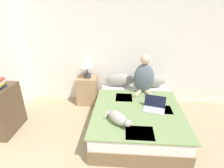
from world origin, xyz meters
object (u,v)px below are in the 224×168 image
laptop_open (154,107)px  bookshelf (6,110)px  person_sitting (144,77)px  pillow_near (120,80)px  bed (136,116)px  pillow_far (150,80)px  cat_tabby (118,118)px  table_lamp (87,65)px  nightstand (87,91)px

laptop_open → bookshelf: bearing=-162.6°
person_sitting → bookshelf: size_ratio=0.94×
laptop_open → person_sitting: bearing=115.8°
pillow_near → person_sitting: size_ratio=0.80×
bed → pillow_near: (-0.33, 0.81, 0.37)m
pillow_near → person_sitting: 0.59m
pillow_far → person_sitting: 0.40m
pillow_far → person_sitting: (-0.18, -0.29, 0.20)m
pillow_far → cat_tabby: 1.51m
person_sitting → bookshelf: bearing=-162.1°
pillow_near → table_lamp: size_ratio=1.49×
pillow_near → laptop_open: size_ratio=1.55×
bed → pillow_near: bearing=112.1°
pillow_far → cat_tabby: size_ratio=1.26×
person_sitting → nightstand: person_sitting is taller
bookshelf → pillow_near: bearing=28.8°
bed → cat_tabby: 0.72m
pillow_far → table_lamp: bearing=-179.0°
bed → pillow_near: pillow_near is taller
nightstand → cat_tabby: bearing=-60.7°
table_lamp → bookshelf: bearing=-139.8°
pillow_far → person_sitting: person_sitting is taller
bed → person_sitting: (0.14, 0.52, 0.57)m
bed → pillow_near: size_ratio=3.06×
person_sitting → nightstand: (-1.21, 0.27, -0.48)m
person_sitting → bed: bearing=-105.6°
cat_tabby → bookshelf: 2.00m
pillow_near → person_sitting: bearing=-31.6°
bed → bookshelf: bookshelf is taller
cat_tabby → nightstand: cat_tabby is taller
bed → pillow_far: size_ratio=3.06×
pillow_near → bookshelf: bookshelf is taller
pillow_near → cat_tabby: size_ratio=1.26×
nightstand → bookshelf: (-1.22, -1.05, 0.10)m
cat_tabby → bookshelf: bearing=-142.2°
laptop_open → table_lamp: 1.66m
nightstand → bookshelf: bookshelf is taller
nightstand → table_lamp: bearing=2.3°
person_sitting → nightstand: size_ratio=1.23×
person_sitting → table_lamp: person_sitting is taller
pillow_far → laptop_open: (-0.05, -0.94, -0.09)m
laptop_open → nightstand: size_ratio=0.64×
person_sitting → laptop_open: (0.13, -0.65, -0.28)m
person_sitting → cat_tabby: bearing=-113.1°
nightstand → laptop_open: bearing=-34.4°
person_sitting → cat_tabby: (-0.46, -1.07, -0.24)m
person_sitting → bookshelf: person_sitting is taller
pillow_near → table_lamp: (-0.71, -0.02, 0.34)m
cat_tabby → nightstand: (-0.75, 1.34, -0.24)m
pillow_near → nightstand: bearing=-178.0°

